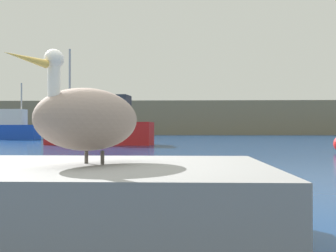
% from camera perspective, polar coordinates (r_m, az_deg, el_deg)
% --- Properties ---
extents(ground_plane, '(260.00, 260.00, 0.00)m').
position_cam_1_polar(ground_plane, '(3.94, -17.21, -13.54)').
color(ground_plane, navy).
extents(hillside_backdrop, '(140.00, 13.68, 5.18)m').
position_cam_1_polar(hillside_backdrop, '(69.16, 1.04, 0.99)').
color(hillside_backdrop, '#7F755B').
rests_on(hillside_backdrop, ground).
extents(pier_dock, '(2.80, 2.16, 0.62)m').
position_cam_1_polar(pier_dock, '(3.38, -10.67, -10.41)').
color(pier_dock, gray).
rests_on(pier_dock, ground).
extents(pelican, '(0.95, 1.28, 0.85)m').
position_cam_1_polar(pelican, '(3.32, -10.78, 1.04)').
color(pelican, gray).
rests_on(pelican, pier_dock).
extents(fishing_boat_blue, '(6.95, 1.93, 4.81)m').
position_cam_1_polar(fishing_boat_blue, '(38.32, -21.94, -0.41)').
color(fishing_boat_blue, blue).
rests_on(fishing_boat_blue, ground).
extents(fishing_boat_red, '(6.06, 2.30, 5.47)m').
position_cam_1_polar(fishing_boat_red, '(23.80, -8.94, -0.12)').
color(fishing_boat_red, red).
rests_on(fishing_boat_red, ground).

